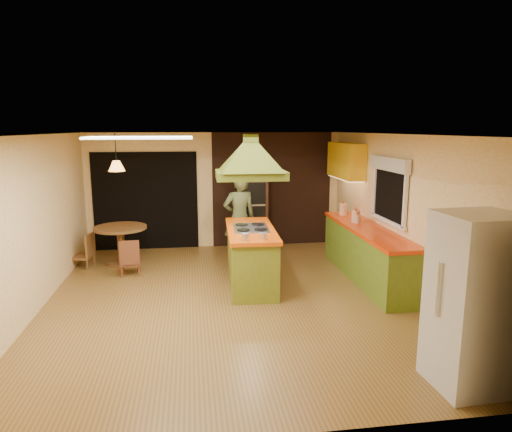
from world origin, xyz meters
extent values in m
plane|color=olive|center=(0.00, 0.00, 0.00)|extent=(6.50, 6.50, 0.00)
plane|color=#FFEBB6|center=(0.00, 3.25, 1.25)|extent=(5.50, 0.00, 5.50)
plane|color=#FFEBB6|center=(0.00, -3.25, 1.25)|extent=(5.50, 0.00, 5.50)
plane|color=#FFEBB6|center=(-2.75, 0.00, 1.25)|extent=(0.00, 6.50, 6.50)
plane|color=#FFEBB6|center=(2.75, 0.00, 1.25)|extent=(0.00, 6.50, 6.50)
plane|color=silver|center=(0.00, 0.00, 2.50)|extent=(6.50, 6.50, 0.00)
cube|color=#381E14|center=(1.25, 3.23, 1.25)|extent=(2.64, 0.03, 2.50)
cube|color=black|center=(-1.50, 3.23, 1.05)|extent=(2.20, 0.03, 2.10)
cube|color=olive|center=(2.45, 0.60, 0.43)|extent=(0.58, 3.00, 0.86)
cube|color=#E53807|center=(2.45, 0.60, 0.89)|extent=(0.62, 3.05, 0.06)
cube|color=yellow|center=(2.57, 2.20, 1.95)|extent=(0.34, 1.40, 0.70)
cube|color=black|center=(2.72, 0.40, 1.55)|extent=(0.03, 1.16, 0.96)
cube|color=white|center=(2.67, 0.40, 2.02)|extent=(0.10, 1.35, 0.22)
cube|color=white|center=(-1.10, -1.20, 2.48)|extent=(1.20, 0.60, 0.03)
cube|color=olive|center=(0.43, 0.63, 0.45)|extent=(0.79, 1.87, 0.90)
cube|color=#E35107|center=(0.43, 0.63, 0.93)|extent=(0.86, 1.96, 0.06)
cube|color=silver|center=(0.43, 0.63, 0.97)|extent=(0.59, 0.83, 0.02)
cube|color=#586719|center=(0.43, 0.63, 1.85)|extent=(1.14, 0.83, 0.13)
pyramid|color=#586719|center=(0.43, 0.63, 2.36)|extent=(1.14, 0.83, 0.45)
cube|color=#586719|center=(0.43, 0.63, 2.43)|extent=(0.22, 0.22, 0.13)
imported|color=#4A532C|center=(0.38, 1.94, 0.87)|extent=(0.70, 0.53, 1.74)
cube|color=silver|center=(2.23, -2.73, 0.90)|extent=(0.77, 0.73, 1.79)
cube|color=#492817|center=(0.76, 2.95, 0.95)|extent=(0.66, 0.61, 1.91)
cube|color=black|center=(0.76, 2.65, 1.25)|extent=(0.49, 0.04, 0.45)
cube|color=black|center=(0.76, 2.65, 0.75)|extent=(0.49, 0.04, 0.45)
cylinder|color=brown|center=(-1.89, 2.11, 0.72)|extent=(1.00, 1.00, 0.05)
cylinder|color=brown|center=(-1.89, 2.11, 0.37)|extent=(0.14, 0.14, 0.70)
cylinder|color=brown|center=(-1.89, 2.11, 0.03)|extent=(0.56, 0.56, 0.05)
cone|color=#FF9E3F|center=(-1.89, 2.11, 1.90)|extent=(0.31, 0.31, 0.20)
cylinder|color=#FAE8C9|center=(2.40, 1.77, 1.03)|extent=(0.20, 0.20, 0.22)
cylinder|color=beige|center=(2.40, 1.07, 1.02)|extent=(0.16, 0.16, 0.21)
cylinder|color=beige|center=(2.40, 0.99, 1.00)|extent=(0.13, 0.13, 0.15)
camera|label=1|loc=(-0.53, -6.66, 2.60)|focal=32.00mm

